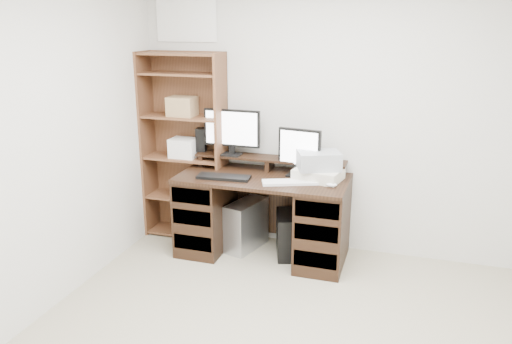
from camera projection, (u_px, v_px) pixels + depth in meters
The scene contains 14 objects.
room at pixel (265, 182), 2.62m from camera, with size 3.54×4.04×2.54m.
desk at pixel (263, 214), 4.51m from camera, with size 1.50×0.70×0.75m.
riser_shelf at pixel (270, 160), 4.57m from camera, with size 1.40×0.22×0.12m.
monitor_wide at pixel (232, 130), 4.58m from camera, with size 0.54×0.14×0.43m.
monitor_small at pixel (299, 151), 4.35m from camera, with size 0.39×0.17×0.42m.
speaker at pixel (201, 140), 4.75m from camera, with size 0.09×0.09×0.22m, color black.
keyboard_black at pixel (224, 177), 4.34m from camera, with size 0.46×0.15×0.03m, color black.
keyboard_white at pixel (290, 182), 4.21m from camera, with size 0.47×0.14×0.02m, color white.
mouse at pixel (331, 185), 4.12m from camera, with size 0.09×0.06×0.04m, color silver.
printer at pixel (318, 174), 4.30m from camera, with size 0.39×0.29×0.10m, color beige.
basket at pixel (319, 160), 4.26m from camera, with size 0.35×0.25×0.15m, color #979BA1.
tower_silver at pixel (246, 225), 4.68m from camera, with size 0.20×0.46×0.46m, color #ADB0B4.
tower_black at pixel (286, 234), 4.55m from camera, with size 0.28×0.43×0.40m.
bookshelf at pixel (185, 145), 4.80m from camera, with size 0.80×0.30×1.80m.
Camera 1 is at (0.70, -2.39, 2.06)m, focal length 35.00 mm.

